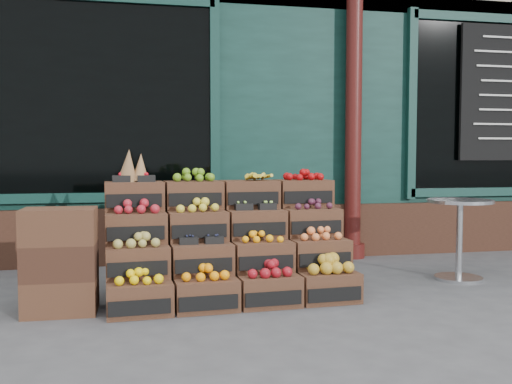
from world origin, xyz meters
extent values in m
plane|color=#47474A|center=(0.00, 0.00, 0.00)|extent=(60.00, 60.00, 0.00)
cube|color=#0E302A|center=(0.00, 5.20, 2.40)|extent=(12.00, 6.00, 4.80)
cube|color=#0E302A|center=(0.00, 2.25, 1.50)|extent=(12.00, 0.12, 3.00)
cube|color=#382016|center=(0.00, 2.18, 0.30)|extent=(12.00, 0.18, 0.60)
cube|color=black|center=(-1.60, 2.18, 1.75)|extent=(2.40, 0.06, 2.00)
cube|color=black|center=(3.20, 2.18, 1.75)|extent=(2.40, 0.06, 2.00)
cylinder|color=#43120F|center=(1.20, 2.05, 1.60)|extent=(0.18, 0.18, 3.20)
cube|color=black|center=(3.20, 2.10, 1.90)|extent=(1.30, 0.04, 1.60)
cube|color=#4B2C1D|center=(-1.18, 0.18, 0.12)|extent=(0.49, 0.35, 0.24)
cube|color=black|center=(-1.17, 0.01, 0.09)|extent=(0.43, 0.04, 0.11)
cube|color=yellow|center=(-1.18, 0.18, 0.27)|extent=(0.39, 0.27, 0.08)
cube|color=#4B2C1D|center=(-0.69, 0.21, 0.12)|extent=(0.49, 0.35, 0.24)
cube|color=black|center=(-0.68, 0.04, 0.09)|extent=(0.43, 0.04, 0.11)
cube|color=orange|center=(-0.69, 0.21, 0.28)|extent=(0.39, 0.27, 0.08)
cube|color=#4B2C1D|center=(-0.20, 0.23, 0.12)|extent=(0.49, 0.35, 0.24)
cube|color=black|center=(-0.19, 0.06, 0.09)|extent=(0.43, 0.04, 0.11)
cube|color=maroon|center=(-0.20, 0.23, 0.28)|extent=(0.39, 0.27, 0.09)
cube|color=#4B2C1D|center=(0.29, 0.26, 0.12)|extent=(0.49, 0.35, 0.24)
cube|color=black|center=(0.30, 0.09, 0.09)|extent=(0.43, 0.04, 0.11)
cube|color=#B38924|center=(0.29, 0.26, 0.29)|extent=(0.39, 0.27, 0.11)
cube|color=#4B2C1D|center=(-1.19, 0.38, 0.35)|extent=(0.49, 0.35, 0.24)
cube|color=black|center=(-1.18, 0.21, 0.33)|extent=(0.43, 0.04, 0.11)
cube|color=#A29546|center=(-1.19, 0.38, 0.51)|extent=(0.39, 0.27, 0.08)
cube|color=#4B2C1D|center=(-0.70, 0.41, 0.35)|extent=(0.49, 0.35, 0.24)
cube|color=black|center=(-0.69, 0.23, 0.33)|extent=(0.43, 0.04, 0.11)
cube|color=#181B34|center=(-0.70, 0.41, 0.48)|extent=(0.39, 0.27, 0.03)
cube|color=#4B2C1D|center=(-0.21, 0.43, 0.35)|extent=(0.49, 0.35, 0.24)
cube|color=black|center=(-0.20, 0.26, 0.33)|extent=(0.43, 0.04, 0.11)
cube|color=#FFA00E|center=(-0.21, 0.43, 0.50)|extent=(0.39, 0.27, 0.06)
cube|color=#4B2C1D|center=(0.28, 0.46, 0.35)|extent=(0.49, 0.35, 0.24)
cube|color=black|center=(0.29, 0.28, 0.33)|extent=(0.43, 0.04, 0.11)
cube|color=orange|center=(0.28, 0.46, 0.51)|extent=(0.39, 0.27, 0.08)
cube|color=#4B2C1D|center=(-1.20, 0.58, 0.59)|extent=(0.49, 0.35, 0.24)
cube|color=black|center=(-1.19, 0.41, 0.57)|extent=(0.43, 0.04, 0.11)
cube|color=#A41C27|center=(-1.20, 0.58, 0.75)|extent=(0.39, 0.27, 0.08)
cube|color=#4B2C1D|center=(-0.71, 0.61, 0.59)|extent=(0.49, 0.35, 0.24)
cube|color=black|center=(-0.70, 0.43, 0.57)|extent=(0.43, 0.04, 0.11)
cube|color=gold|center=(-0.71, 0.61, 0.75)|extent=(0.39, 0.27, 0.08)
cube|color=#4B2C1D|center=(-0.22, 0.63, 0.59)|extent=(0.49, 0.35, 0.24)
cube|color=black|center=(-0.21, 0.46, 0.57)|extent=(0.43, 0.04, 0.11)
cube|color=#9BCB52|center=(-0.22, 0.63, 0.72)|extent=(0.39, 0.27, 0.03)
cube|color=#4B2C1D|center=(0.27, 0.66, 0.59)|extent=(0.49, 0.35, 0.24)
cube|color=black|center=(0.28, 0.48, 0.57)|extent=(0.43, 0.04, 0.11)
cube|color=#471C2F|center=(0.27, 0.66, 0.74)|extent=(0.39, 0.27, 0.06)
cube|color=#4B2C1D|center=(-1.21, 0.78, 0.82)|extent=(0.49, 0.35, 0.24)
cube|color=black|center=(-1.20, 0.61, 0.80)|extent=(0.43, 0.04, 0.11)
cube|color=red|center=(-1.21, 0.78, 0.96)|extent=(0.39, 0.27, 0.03)
cube|color=#4B2C1D|center=(-0.72, 0.81, 0.82)|extent=(0.49, 0.35, 0.24)
cube|color=black|center=(-0.71, 0.63, 0.80)|extent=(0.43, 0.04, 0.11)
cube|color=#5B8E1A|center=(-0.72, 0.81, 0.98)|extent=(0.39, 0.27, 0.08)
cube|color=#4B2C1D|center=(-0.23, 0.83, 0.82)|extent=(0.49, 0.35, 0.24)
cube|color=black|center=(-0.22, 0.66, 0.80)|extent=(0.43, 0.04, 0.11)
cube|color=gold|center=(-0.23, 0.83, 0.98)|extent=(0.39, 0.27, 0.07)
cube|color=#4B2C1D|center=(0.26, 0.86, 0.82)|extent=(0.49, 0.35, 0.24)
cube|color=black|center=(0.27, 0.68, 0.80)|extent=(0.43, 0.04, 0.11)
cube|color=#9F080B|center=(0.26, 0.86, 0.98)|extent=(0.39, 0.27, 0.07)
cube|color=#382016|center=(-0.45, 0.42, 0.12)|extent=(1.95, 0.42, 0.24)
cube|color=#382016|center=(-0.46, 0.62, 0.24)|extent=(1.95, 0.42, 0.47)
cube|color=#382016|center=(-0.47, 0.82, 0.35)|extent=(1.95, 0.42, 0.71)
cone|color=olive|center=(-1.25, 0.78, 1.08)|extent=(0.16, 0.16, 0.27)
cone|color=olive|center=(-1.15, 0.82, 1.06)|extent=(0.14, 0.14, 0.24)
cube|color=#4B2C1D|center=(-1.74, 0.33, 0.13)|extent=(0.52, 0.37, 0.26)
cube|color=#382016|center=(-1.74, 0.33, 0.39)|extent=(0.52, 0.37, 0.26)
cube|color=#4B2C1D|center=(-1.74, 0.33, 0.65)|extent=(0.52, 0.37, 0.26)
cylinder|color=#B4B7BC|center=(1.74, 0.75, 0.01)|extent=(0.44, 0.44, 0.03)
cylinder|color=#B4B7BC|center=(1.74, 0.75, 0.37)|extent=(0.06, 0.06, 0.72)
cylinder|color=#B4B7BC|center=(1.74, 0.75, 0.74)|extent=(0.60, 0.60, 0.03)
imported|color=#185426|center=(-1.59, 2.91, 0.98)|extent=(0.76, 0.53, 1.97)
camera|label=1|loc=(-1.19, -4.00, 1.16)|focal=40.00mm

